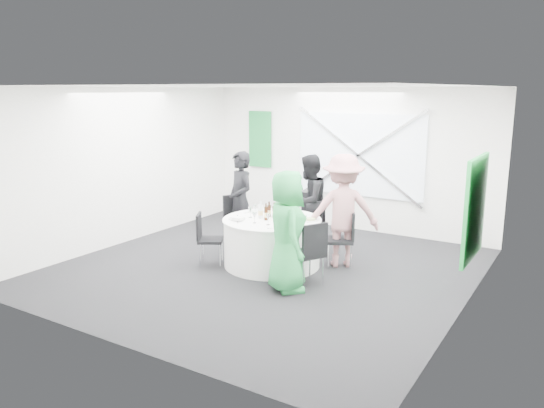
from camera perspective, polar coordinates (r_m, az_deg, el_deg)
The scene contains 49 objects.
floor at distance 8.39m, azimuth -0.72°, elevation -6.93°, with size 6.00×6.00×0.00m, color black.
ceiling at distance 7.93m, azimuth -0.78°, elevation 12.55°, with size 6.00×6.00×0.00m, color white.
wall_back at distance 10.67m, azimuth 7.94°, elevation 4.82°, with size 6.00×6.00×0.00m, color white.
wall_front at distance 5.79m, azimuth -16.87°, elevation -1.84°, with size 6.00×6.00×0.00m, color white.
wall_left at distance 9.96m, azimuth -15.52°, elevation 3.96°, with size 6.00×6.00×0.00m, color white.
wall_right at distance 6.94m, azimuth 20.66°, elevation 0.18°, with size 6.00×6.00×0.00m, color white.
window_panel at distance 10.50m, azimuth 9.37°, elevation 5.21°, with size 2.60×0.03×1.60m, color silver.
window_brace_a at distance 10.47m, azimuth 9.29°, elevation 5.18°, with size 0.05×0.05×3.16m, color silver.
window_brace_b at distance 10.47m, azimuth 9.29°, elevation 5.18°, with size 0.05×0.05×3.16m, color silver.
green_banner at distance 11.54m, azimuth -1.30°, elevation 6.98°, with size 0.55×0.04×1.20m, color #156B26.
green_sign at distance 7.57m, azimuth 21.00°, elevation -0.45°, with size 0.05×1.20×1.40m, color #1A8F37.
banquet_table at distance 8.44m, azimuth -0.00°, elevation -4.11°, with size 1.56×1.56×0.76m.
chair_back at distance 9.30m, azimuth 3.93°, elevation -1.39°, with size 0.46×0.47×0.97m.
chair_back_left at distance 9.40m, azimuth -3.84°, elevation -1.39°, with size 0.57×0.57×0.93m.
chair_back_right at distance 8.39m, azimuth 7.86°, elevation -3.30°, with size 0.55×0.55×0.90m.
chair_front_right at distance 7.51m, azimuth 4.13°, elevation -4.85°, with size 0.59×0.58×0.94m.
chair_front_left at distance 8.49m, azimuth -7.14°, elevation -3.35°, with size 0.53×0.52×0.84m.
person_man_back_left at distance 9.25m, azimuth -3.42°, elevation 0.38°, with size 0.63×0.41×1.72m, color black.
person_man_back at distance 9.36m, azimuth 3.99°, elevation 0.30°, with size 0.80×0.44×1.65m, color black.
person_woman_pink at distance 8.38m, azimuth 7.61°, elevation -0.72°, with size 1.16×0.54×1.79m, color #BD7A80.
person_woman_green at distance 7.29m, azimuth 1.64°, elevation -2.95°, with size 0.83×0.54×1.69m, color green.
plate_back at distance 8.76m, azimuth 2.20°, elevation -0.90°, with size 0.27×0.27×0.01m.
plate_back_left at distance 8.80m, azimuth -1.74°, elevation -0.83°, with size 0.27×0.27×0.01m.
plate_back_right at distance 8.24m, azimuth 4.13°, elevation -1.70°, with size 0.25×0.25×0.04m.
plate_front_right at distance 7.81m, azimuth 1.22°, elevation -2.46°, with size 0.25×0.25×0.04m.
plate_front_left at distance 8.33m, azimuth -3.79°, elevation -1.59°, with size 0.27×0.27×0.01m.
napkin at distance 8.21m, azimuth -3.72°, elevation -1.58°, with size 0.16×0.11×0.04m, color white.
beer_bottle_a at distance 8.47m, azimuth -0.31°, elevation -0.75°, with size 0.06×0.06×0.25m.
beer_bottle_b at distance 8.42m, azimuth 0.23°, elevation -0.85°, with size 0.06×0.06×0.24m.
beer_bottle_c at distance 8.26m, azimuth 1.09°, elevation -1.06°, with size 0.06×0.06×0.25m.
beer_bottle_d at distance 8.24m, azimuth -0.65°, elevation -1.05°, with size 0.06×0.06×0.27m.
green_water_bottle at distance 8.33m, azimuth 1.35°, elevation -0.75°, with size 0.08×0.08×0.32m.
clear_water_bottle at distance 8.37m, azimuth -1.23°, elevation -0.82°, with size 0.08×0.08×0.27m.
wine_glass_a at distance 8.06m, azimuth -1.89°, elevation -1.19°, with size 0.07×0.07×0.17m.
wine_glass_b at distance 7.94m, azimuth -0.43°, elevation -1.39°, with size 0.07×0.07×0.17m.
wine_glass_c at distance 8.39m, azimuth 2.27°, elevation -0.66°, with size 0.07×0.07×0.17m.
wine_glass_d at distance 8.01m, azimuth 1.11°, elevation -1.27°, with size 0.07×0.07×0.17m.
wine_glass_e at distance 8.42m, azimuth -2.35°, elevation -0.62°, with size 0.07×0.07×0.17m.
wine_glass_f at distance 8.60m, azimuth -1.83°, elevation -0.34°, with size 0.07×0.07×0.17m.
fork_a at distance 8.88m, azimuth -1.04°, elevation -0.74°, with size 0.01×0.15×0.01m, color silver.
knife_a at distance 8.75m, azimuth -2.62°, elevation -0.94°, with size 0.01×0.15×0.01m, color silver.
fork_b at distance 8.50m, azimuth -3.76°, elevation -1.35°, with size 0.01×0.15×0.01m, color silver.
knife_b at distance 8.13m, azimuth -3.72°, elevation -1.97°, with size 0.01×0.15×0.01m, color silver.
fork_c at distance 8.18m, azimuth 3.83°, elevation -1.89°, with size 0.01×0.15×0.01m, color silver.
knife_c at distance 8.52m, azimuth 3.69°, elevation -1.31°, with size 0.01×0.15×0.01m, color silver.
fork_d at distance 8.72m, azimuth 2.84°, elevation -0.99°, with size 0.01×0.15×0.01m, color silver.
knife_d at distance 8.89m, azimuth 0.68°, elevation -0.72°, with size 0.01×0.15×0.01m, color silver.
fork_e at distance 7.78m, azimuth 0.02°, elevation -2.60°, with size 0.01×0.15×0.01m, color silver.
knife_e at distance 7.92m, azimuth 2.67°, elevation -2.35°, with size 0.01×0.15×0.01m, color silver.
Camera 1 is at (4.25, -6.69, 2.76)m, focal length 35.00 mm.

